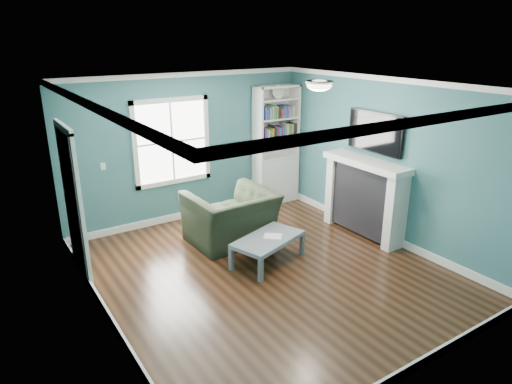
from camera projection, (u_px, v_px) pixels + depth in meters
floor at (268, 271)px, 6.50m from camera, size 5.00×5.00×0.00m
room_walls at (269, 165)px, 5.99m from camera, size 5.00×5.00×5.00m
trim at (268, 189)px, 6.10m from camera, size 4.50×5.00×2.60m
window at (172, 142)px, 7.84m from camera, size 1.40×0.06×1.50m
bookshelf at (276, 157)px, 8.93m from camera, size 0.90×0.35×2.31m
fireplace at (364, 198)px, 7.53m from camera, size 0.44×1.58×1.30m
tv at (375, 132)px, 7.24m from camera, size 0.06×1.10×0.65m
door at (73, 202)px, 6.11m from camera, size 0.12×0.98×2.17m
ceiling_fixture at (319, 85)px, 6.21m from camera, size 0.38×0.38×0.15m
light_switch at (103, 166)px, 7.30m from camera, size 0.08×0.01×0.12m
recliner at (231, 209)px, 7.25m from camera, size 1.32×0.88×1.13m
coffee_table at (268, 241)px, 6.66m from camera, size 1.22×0.90×0.39m
paper_sheet at (273, 236)px, 6.69m from camera, size 0.33×0.33×0.00m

